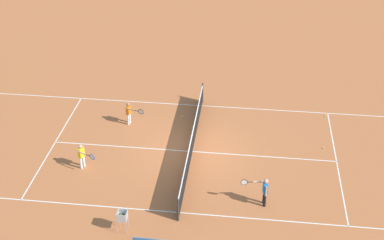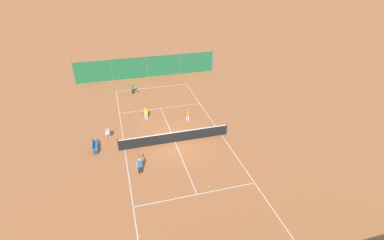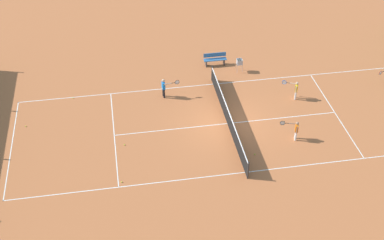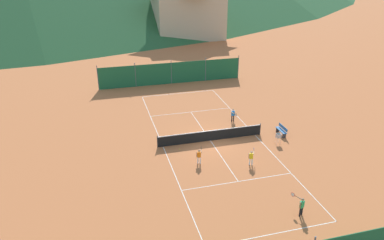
# 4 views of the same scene
# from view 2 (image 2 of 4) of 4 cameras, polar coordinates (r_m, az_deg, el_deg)

# --- Properties ---
(ground_plane) EXTENTS (600.00, 600.00, 0.00)m
(ground_plane) POSITION_cam_2_polar(r_m,az_deg,el_deg) (24.88, -3.26, -4.21)
(ground_plane) COLOR #BC6638
(court_line_markings) EXTENTS (8.25, 23.85, 0.01)m
(court_line_markings) POSITION_cam_2_polar(r_m,az_deg,el_deg) (24.87, -3.26, -4.20)
(court_line_markings) COLOR white
(court_line_markings) RESTS_ON ground
(tennis_net) EXTENTS (9.18, 0.08, 1.06)m
(tennis_net) POSITION_cam_2_polar(r_m,az_deg,el_deg) (24.60, -3.29, -3.24)
(tennis_net) COLOR #2D2D2D
(tennis_net) RESTS_ON ground
(windscreen_fence_near) EXTENTS (17.28, 0.08, 2.90)m
(windscreen_fence_near) POSITION_cam_2_polar(r_m,az_deg,el_deg) (38.15, -8.58, 9.96)
(windscreen_fence_near) COLOR #1E6038
(windscreen_fence_near) RESTS_ON ground
(player_far_service) EXTENTS (0.73, 0.89, 1.19)m
(player_far_service) POSITION_cam_2_polar(r_m,az_deg,el_deg) (28.15, -8.83, 1.37)
(player_far_service) COLOR white
(player_far_service) RESTS_ON ground
(player_near_service) EXTENTS (0.42, 1.07, 1.26)m
(player_near_service) POSITION_cam_2_polar(r_m,az_deg,el_deg) (21.51, -9.92, -8.31)
(player_near_service) COLOR black
(player_near_service) RESTS_ON ground
(player_near_baseline) EXTENTS (0.60, 0.94, 1.18)m
(player_near_baseline) POSITION_cam_2_polar(r_m,az_deg,el_deg) (27.67, -0.86, 1.20)
(player_near_baseline) COLOR white
(player_near_baseline) RESTS_ON ground
(player_far_baseline) EXTENTS (0.46, 1.08, 1.27)m
(player_far_baseline) POSITION_cam_2_polar(r_m,az_deg,el_deg) (33.76, -11.23, 6.09)
(player_far_baseline) COLOR black
(player_far_baseline) RESTS_ON ground
(tennis_ball_mid_court) EXTENTS (0.07, 0.07, 0.07)m
(tennis_ball_mid_court) POSITION_cam_2_polar(r_m,az_deg,el_deg) (21.21, 10.88, -11.49)
(tennis_ball_mid_court) COLOR #CCE033
(tennis_ball_mid_court) RESTS_ON ground
(tennis_ball_by_net_right) EXTENTS (0.07, 0.07, 0.07)m
(tennis_ball_by_net_right) POSITION_cam_2_polar(r_m,az_deg,el_deg) (26.17, 2.48, -2.25)
(tennis_ball_by_net_right) COLOR #CCE033
(tennis_ball_by_net_right) RESTS_ON ground
(tennis_ball_alley_right) EXTENTS (0.07, 0.07, 0.07)m
(tennis_ball_alley_right) POSITION_cam_2_polar(r_m,az_deg,el_deg) (20.53, 3.13, -12.50)
(tennis_ball_alley_right) COLOR #CCE033
(tennis_ball_alley_right) RESTS_ON ground
(tennis_ball_near_corner) EXTENTS (0.07, 0.07, 0.07)m
(tennis_ball_near_corner) POSITION_cam_2_polar(r_m,az_deg,el_deg) (17.95, -9.98, -20.88)
(tennis_ball_near_corner) COLOR #CCE033
(tennis_ball_near_corner) RESTS_ON ground
(ball_hopper) EXTENTS (0.36, 0.36, 0.89)m
(ball_hopper) POSITION_cam_2_polar(r_m,az_deg,el_deg) (25.83, -15.83, -2.30)
(ball_hopper) COLOR #B7B7BC
(ball_hopper) RESTS_ON ground
(courtside_bench) EXTENTS (0.36, 1.50, 0.84)m
(courtside_bench) POSITION_cam_2_polar(r_m,az_deg,el_deg) (24.82, -18.06, -4.64)
(courtside_bench) COLOR #336699
(courtside_bench) RESTS_ON ground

